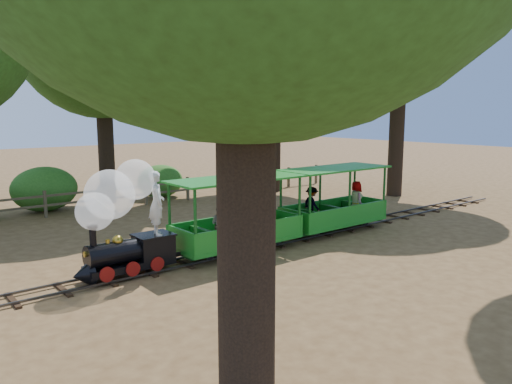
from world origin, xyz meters
TOP-DOWN VIEW (x-y plane):
  - ground at (0.00, 0.00)m, footprint 90.00×90.00m
  - track at (0.00, 0.00)m, footprint 22.00×1.00m
  - locomotive at (-5.58, 0.06)m, footprint 2.43×1.14m
  - carriage_front at (-2.26, 0.01)m, footprint 3.79×1.55m
  - carriage_rear at (1.58, -0.00)m, footprint 3.79×1.55m
  - oak_nc at (-2.04, 9.59)m, footprint 8.74×7.69m
  - oak_ne at (5.47, 7.58)m, footprint 7.41×6.52m
  - oak_e at (8.97, 3.09)m, footprint 8.33×7.33m
  - fence at (0.00, 8.00)m, footprint 18.10×0.10m
  - shrub_mid_w at (-4.63, 9.30)m, footprint 2.50×1.93m
  - shrub_mid_e at (0.36, 9.30)m, footprint 2.12×1.63m
  - shrub_east at (5.60, 9.30)m, footprint 2.31×1.78m

SIDE VIEW (x-z plane):
  - ground at x=0.00m, z-range 0.00..0.00m
  - track at x=0.00m, z-range 0.02..0.12m
  - fence at x=0.00m, z-range 0.08..1.08m
  - shrub_mid_e at x=0.36m, z-range 0.00..1.47m
  - carriage_front at x=-2.26m, z-range -0.20..1.77m
  - shrub_east at x=5.60m, z-range 0.00..1.60m
  - carriage_rear at x=1.58m, z-range -0.18..1.79m
  - shrub_mid_w at x=-4.63m, z-range 0.00..1.73m
  - locomotive at x=-5.58m, z-range 0.18..2.97m
  - oak_ne at x=5.47m, z-range 1.92..11.11m
  - oak_nc at x=-2.04m, z-range 2.12..12.64m
  - oak_e at x=8.97m, z-range 2.62..13.86m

